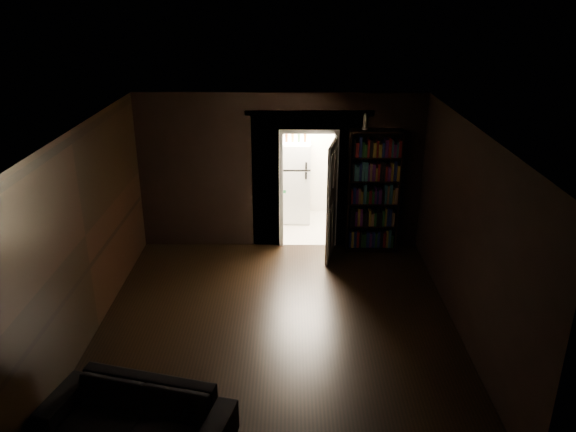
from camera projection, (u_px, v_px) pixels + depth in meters
name	position (u px, v px, depth m)	size (l,w,h in m)	color
ground	(277.00, 327.00, 7.84)	(5.50, 5.50, 0.00)	black
room_walls	(277.00, 188.00, 8.21)	(5.02, 5.61, 2.84)	black
kitchen_alcove	(307.00, 165.00, 10.98)	(2.20, 1.80, 2.60)	#AFA798
sofa	(136.00, 409.00, 5.76)	(1.97, 0.85, 0.76)	black
bookshelf	(373.00, 192.00, 9.83)	(0.90, 0.32, 2.20)	black
refrigerator	(292.00, 181.00, 11.27)	(0.74, 0.68, 1.65)	white
door	(331.00, 201.00, 9.60)	(0.85, 0.05, 2.05)	white
figurine	(365.00, 121.00, 9.40)	(0.09, 0.09, 0.28)	white
bottles	(293.00, 136.00, 10.83)	(0.58, 0.07, 0.23)	black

